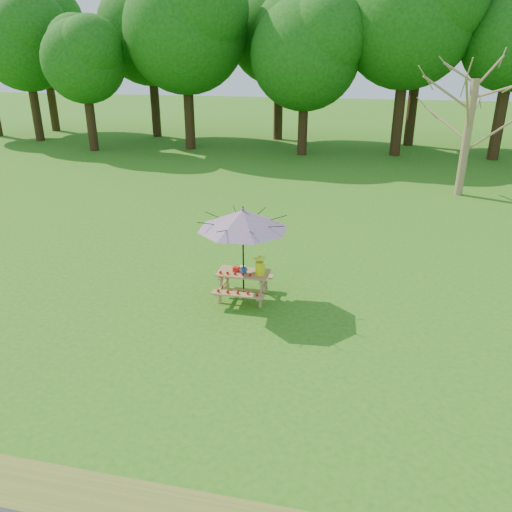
% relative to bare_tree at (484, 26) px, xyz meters
% --- Properties ---
extents(ground, '(120.00, 120.00, 0.00)m').
position_rel_bare_tree_xyz_m(ground, '(-5.53, -14.34, -6.30)').
color(ground, '#2B7015').
rests_on(ground, ground).
extents(bare_tree, '(6.10, 6.10, 10.38)m').
position_rel_bare_tree_xyz_m(bare_tree, '(0.00, 0.00, 0.00)').
color(bare_tree, '#987653').
rests_on(bare_tree, ground).
extents(picnic_table, '(1.20, 1.32, 0.67)m').
position_rel_bare_tree_xyz_m(picnic_table, '(-6.34, -10.95, -5.97)').
color(picnic_table, '#A46D4A').
rests_on(picnic_table, ground).
extents(patio_umbrella, '(2.61, 2.61, 2.25)m').
position_rel_bare_tree_xyz_m(patio_umbrella, '(-6.34, -10.95, -4.35)').
color(patio_umbrella, black).
rests_on(patio_umbrella, ground).
extents(produce_bins, '(0.33, 0.35, 0.13)m').
position_rel_bare_tree_xyz_m(produce_bins, '(-6.41, -10.93, -5.58)').
color(produce_bins, red).
rests_on(produce_bins, picnic_table).
extents(tomatoes_row, '(0.77, 0.13, 0.07)m').
position_rel_bare_tree_xyz_m(tomatoes_row, '(-6.49, -11.13, -5.60)').
color(tomatoes_row, red).
rests_on(tomatoes_row, picnic_table).
extents(flower_bucket, '(0.31, 0.27, 0.49)m').
position_rel_bare_tree_xyz_m(flower_bucket, '(-5.94, -10.97, -5.37)').
color(flower_bucket, '#FFF90D').
rests_on(flower_bucket, picnic_table).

